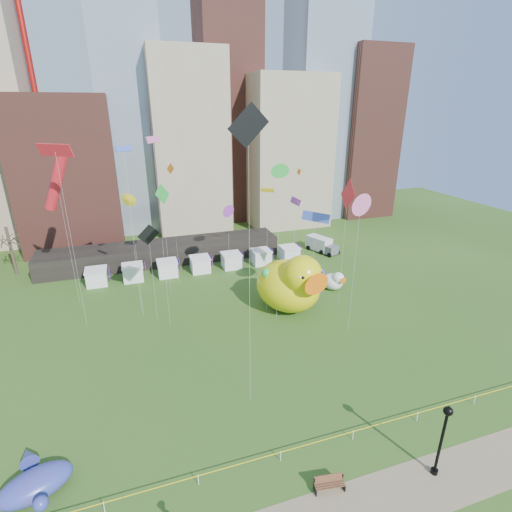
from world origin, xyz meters
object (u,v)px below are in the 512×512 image
object	(u,v)px
seahorse_green	(267,281)
whale_inflatable	(35,482)
box_truck	(321,244)
park_bench	(329,483)
big_duck	(291,283)
small_duck	(334,281)
lamppost	(443,433)
seahorse_purple	(320,279)

from	to	relation	value
seahorse_green	whale_inflatable	xyz separation A→B (m)	(-23.00, -18.58, -3.05)
whale_inflatable	box_truck	xyz separation A→B (m)	(39.22, 35.19, 0.36)
whale_inflatable	park_bench	bearing A→B (deg)	-37.48
box_truck	big_duck	bearing A→B (deg)	-148.62
big_duck	seahorse_green	distance (m)	2.98
small_duck	seahorse_green	xyz separation A→B (m)	(-10.80, -2.41, 2.70)
seahorse_green	whale_inflatable	distance (m)	29.72
whale_inflatable	lamppost	size ratio (longest dim) A/B	0.97
seahorse_green	box_truck	xyz separation A→B (m)	(16.23, 16.61, -2.68)
seahorse_purple	box_truck	world-z (taller)	seahorse_purple
big_duck	park_bench	size ratio (longest dim) A/B	5.22
lamppost	box_truck	size ratio (longest dim) A/B	0.95
whale_inflatable	seahorse_green	bearing A→B (deg)	19.21
seahorse_green	big_duck	bearing A→B (deg)	-1.44
small_duck	box_truck	distance (m)	15.21
big_duck	whale_inflatable	bearing A→B (deg)	-158.66
seahorse_purple	box_truck	bearing A→B (deg)	72.84
park_bench	lamppost	xyz separation A→B (m)	(7.60, -1.27, 3.09)
big_duck	box_truck	size ratio (longest dim) A/B	1.76
park_bench	box_truck	world-z (taller)	box_truck
big_duck	whale_inflatable	xyz separation A→B (m)	(-25.77, -17.53, -2.72)
big_duck	whale_inflatable	distance (m)	31.29
seahorse_purple	whale_inflatable	bearing A→B (deg)	-137.40
seahorse_green	box_truck	distance (m)	23.38
park_bench	seahorse_purple	bearing A→B (deg)	73.07
small_duck	lamppost	distance (m)	29.31
small_duck	box_truck	bearing A→B (deg)	47.81
whale_inflatable	box_truck	distance (m)	52.70
whale_inflatable	park_bench	world-z (taller)	whale_inflatable
lamppost	small_duck	bearing A→B (deg)	74.79
seahorse_purple	whale_inflatable	xyz separation A→B (m)	(-30.28, -18.55, -2.21)
small_duck	park_bench	xyz separation A→B (m)	(-15.26, -26.92, -0.70)
seahorse_purple	park_bench	distance (m)	27.27
seahorse_purple	park_bench	xyz separation A→B (m)	(-11.74, -24.48, -2.57)
box_truck	seahorse_purple	bearing A→B (deg)	-139.58
small_duck	lamppost	size ratio (longest dim) A/B	0.66
big_duck	box_truck	world-z (taller)	big_duck
park_bench	box_truck	size ratio (longest dim) A/B	0.34
small_duck	lamppost	bearing A→B (deg)	-126.51
seahorse_green	whale_inflatable	size ratio (longest dim) A/B	0.96
lamppost	big_duck	bearing A→B (deg)	90.86
seahorse_green	seahorse_purple	world-z (taller)	seahorse_green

